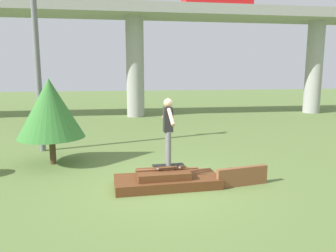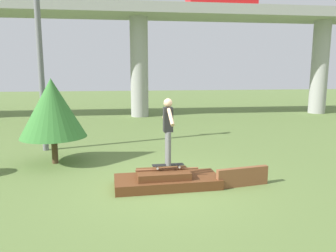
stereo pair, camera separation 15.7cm
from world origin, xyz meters
TOP-DOWN VIEW (x-y plane):
  - ground_plane at (0.00, 0.00)m, footprint 80.00×80.00m
  - scrap_pile at (-0.02, -0.01)m, footprint 2.65×1.17m
  - scrap_plank_loose at (1.88, -0.24)m, footprint 1.40×0.37m
  - skateboard at (0.03, 0.03)m, footprint 0.80×0.23m
  - skater at (0.03, 0.03)m, footprint 0.23×1.26m
  - highway_overpass at (0.00, 12.92)m, footprint 44.00×3.30m
  - utility_pole at (-3.89, 4.37)m, footprint 1.30×0.20m
  - tree_behind_left at (-3.20, 2.55)m, footprint 2.02×2.02m

SIDE VIEW (x-z plane):
  - ground_plane at x=0.00m, z-range 0.00..0.00m
  - scrap_pile at x=-0.02m, z-range -0.07..0.40m
  - scrap_plank_loose at x=1.88m, z-range 0.00..0.48m
  - skateboard at x=0.03m, z-range 0.50..0.59m
  - skater at x=0.03m, z-range 0.69..2.35m
  - tree_behind_left at x=-3.20m, z-range 0.41..3.06m
  - utility_pole at x=-3.89m, z-range 0.12..6.29m
  - highway_overpass at x=0.00m, z-range 2.38..9.10m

